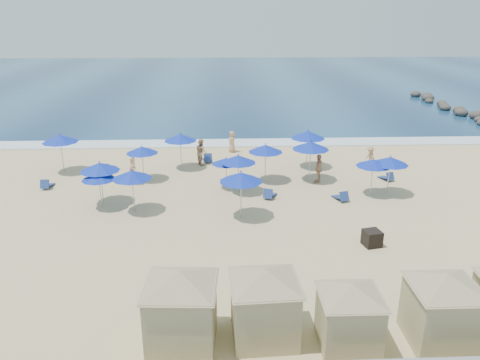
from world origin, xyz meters
The scene contains 34 objects.
ground centered at (0.00, 0.00, 0.00)m, with size 160.00×160.00×0.00m, color #CFB683.
ocean centered at (0.00, 55.00, 0.03)m, with size 160.00×80.00×0.06m, color navy.
surf_line centered at (0.00, 15.50, 0.04)m, with size 160.00×2.50×0.08m, color white.
rock_jetty centered at (24.01, 24.90, 0.36)m, with size 2.56×26.66×0.96m.
trash_bin centered at (5.30, -3.04, 0.38)m, with size 0.76×0.76×0.76m, color black.
cabana_0 centered at (-3.07, -9.54, 1.69)m, with size 4.70×4.70×2.95m.
cabana_1 centered at (-0.35, -9.38, 1.64)m, with size 4.55×4.55×2.86m.
cabana_2 centered at (2.35, -9.90, 1.46)m, with size 4.05×4.05×2.54m.
cabana_3 centered at (5.43, -9.84, 1.60)m, with size 4.47×4.47×2.80m.
umbrella_0 centered at (-12.58, 8.55, 2.37)m, with size 2.40×2.40×2.73m.
umbrella_1 centered at (-8.54, 2.74, 2.20)m, with size 2.23×2.23×2.54m.
umbrella_2 centered at (-6.82, 6.70, 2.04)m, with size 2.06×2.06×2.35m.
umbrella_3 centered at (-6.55, 1.51, 2.14)m, with size 2.17×2.17×2.47m.
umbrella_4 centered at (-4.54, 9.06, 2.23)m, with size 2.26×2.26×2.57m.
umbrella_5 centered at (-1.43, 4.94, 1.77)m, with size 1.79×1.79×2.04m.
umbrella_6 centered at (-0.71, 0.50, 2.27)m, with size 2.30×2.30×2.61m.
umbrella_7 centered at (4.01, 6.17, 2.35)m, with size 2.39×2.39×2.72m.
umbrella_8 centered at (1.11, 6.16, 2.19)m, with size 2.22×2.22×2.53m.
umbrella_9 centered at (4.31, 8.91, 2.37)m, with size 2.40×2.40×2.73m.
umbrella_10 centered at (8.27, 3.51, 2.11)m, with size 2.14×2.14×2.43m.
umbrella_11 centered at (7.24, 3.46, 2.00)m, with size 2.03×2.03×2.31m.
umbrella_12 centered at (-8.49, 2.10, 1.87)m, with size 1.90×1.90×2.16m.
umbrella_13 centered at (-0.71, 4.19, 2.12)m, with size 2.14×2.14×2.44m.
beach_chair_0 centered at (-12.65, 5.37, 0.23)m, with size 0.56×1.21×0.66m.
beach_chair_1 centered at (-9.71, 8.31, 0.25)m, with size 0.69×1.34×0.71m.
beach_chair_2 centered at (-2.75, 10.44, 0.25)m, with size 0.80×1.40×0.73m.
beach_chair_3 centered at (1.10, 3.16, 0.23)m, with size 0.98×1.33×0.67m.
beach_chair_4 centered at (5.25, 2.60, 0.23)m, with size 0.85×1.30×0.66m.
beach_chair_5 centered at (9.10, 5.94, 0.22)m, with size 0.85×1.26×0.63m.
beachgoer_0 centered at (-7.35, 5.83, 0.89)m, with size 0.65×0.43×1.78m, color tan.
beachgoer_1 centered at (-3.16, 9.88, 0.94)m, with size 0.91×0.71×1.88m, color tan.
beachgoer_2 centered at (4.50, 5.71, 0.94)m, with size 1.10×0.46×1.89m, color tan.
beachgoer_3 centered at (8.73, 8.61, 0.79)m, with size 1.02×0.59×1.58m, color tan.
beachgoer_4 centered at (-0.88, 13.00, 0.84)m, with size 0.82×0.53×1.68m, color tan.
Camera 1 is at (-1.70, -22.48, 10.34)m, focal length 35.00 mm.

